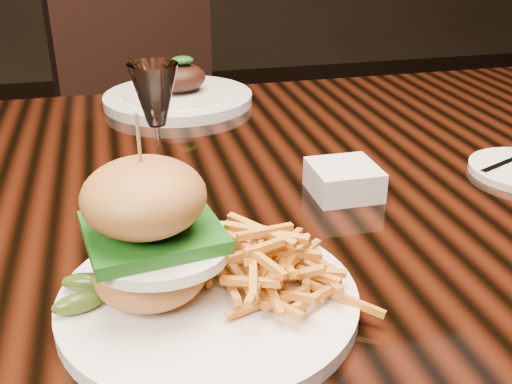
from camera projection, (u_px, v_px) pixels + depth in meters
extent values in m
cube|color=black|center=(235.00, 194.00, 0.79)|extent=(1.60, 0.90, 0.04)
cube|color=black|center=(501.00, 233.00, 1.46)|extent=(0.06, 0.06, 0.71)
cylinder|color=silver|center=(209.00, 299.00, 0.53)|extent=(0.27, 0.27, 0.01)
ellipsoid|color=#AB6937|center=(151.00, 274.00, 0.52)|extent=(0.10, 0.10, 0.04)
ellipsoid|color=silver|center=(162.00, 256.00, 0.49)|extent=(0.11, 0.09, 0.01)
ellipsoid|color=orange|center=(187.00, 254.00, 0.49)|extent=(0.02, 0.02, 0.01)
cube|color=#1D5B16|center=(147.00, 236.00, 0.50)|extent=(0.12, 0.12, 0.01)
ellipsoid|color=brown|center=(144.00, 197.00, 0.49)|extent=(0.10, 0.10, 0.06)
cylinder|color=#966C46|center=(141.00, 161.00, 0.47)|extent=(0.00, 0.00, 0.08)
ellipsoid|color=#2A4211|center=(77.00, 303.00, 0.50)|extent=(0.05, 0.03, 0.02)
ellipsoid|color=#2A4211|center=(86.00, 282.00, 0.53)|extent=(0.05, 0.03, 0.02)
cube|color=silver|center=(510.00, 161.00, 0.81)|extent=(0.12, 0.06, 0.00)
cube|color=silver|center=(344.00, 180.00, 0.74)|extent=(0.10, 0.10, 0.04)
cylinder|color=white|center=(162.00, 189.00, 0.76)|extent=(0.06, 0.06, 0.00)
cylinder|color=white|center=(159.00, 157.00, 0.74)|extent=(0.01, 0.01, 0.08)
cone|color=white|center=(155.00, 95.00, 0.70)|extent=(0.06, 0.06, 0.07)
cylinder|color=silver|center=(178.00, 99.00, 1.08)|extent=(0.27, 0.27, 0.02)
cylinder|color=silver|center=(178.00, 98.00, 1.08)|extent=(0.19, 0.19, 0.02)
ellipsoid|color=black|center=(177.00, 78.00, 1.07)|extent=(0.10, 0.09, 0.05)
ellipsoid|color=#1D5B16|center=(182.00, 60.00, 1.05)|extent=(0.04, 0.03, 0.01)
cube|color=black|center=(177.00, 162.00, 1.62)|extent=(0.60, 0.60, 0.06)
cube|color=black|center=(136.00, 55.00, 1.66)|extent=(0.45, 0.21, 0.50)
cylinder|color=black|center=(151.00, 288.00, 1.47)|extent=(0.04, 0.04, 0.45)
cylinder|color=black|center=(274.00, 242.00, 1.67)|extent=(0.04, 0.04, 0.45)
cylinder|color=black|center=(93.00, 227.00, 1.75)|extent=(0.04, 0.04, 0.45)
cylinder|color=black|center=(205.00, 194.00, 1.95)|extent=(0.04, 0.04, 0.45)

